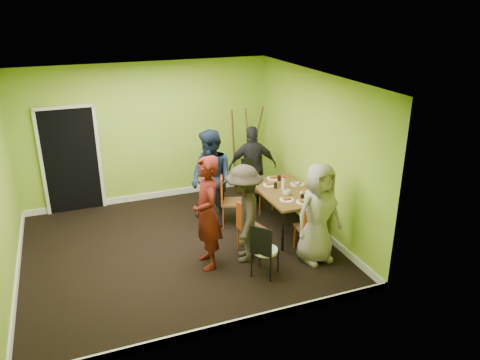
% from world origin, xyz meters
% --- Properties ---
extents(ground, '(5.00, 5.00, 0.00)m').
position_xyz_m(ground, '(0.00, 0.00, 0.00)').
color(ground, black).
rests_on(ground, ground).
extents(room_walls, '(5.04, 4.54, 2.82)m').
position_xyz_m(room_walls, '(-0.02, 0.04, 0.99)').
color(room_walls, '#97B12D').
rests_on(room_walls, ground).
extents(dining_table, '(0.90, 1.50, 0.75)m').
position_xyz_m(dining_table, '(1.98, -0.01, 0.70)').
color(dining_table, black).
rests_on(dining_table, ground).
extents(chair_left_far, '(0.50, 0.50, 0.96)m').
position_xyz_m(chair_left_far, '(1.06, 0.52, 0.54)').
color(chair_left_far, '#DE5514').
rests_on(chair_left_far, ground).
extents(chair_left_near, '(0.45, 0.44, 0.88)m').
position_xyz_m(chair_left_near, '(1.04, -0.52, 0.49)').
color(chair_left_near, '#DE5514').
rests_on(chair_left_near, ground).
extents(chair_back_end, '(0.57, 0.62, 1.05)m').
position_xyz_m(chair_back_end, '(1.80, 1.06, 0.74)').
color(chair_back_end, '#DE5514').
rests_on(chair_back_end, ground).
extents(chair_front_end, '(0.42, 0.42, 0.92)m').
position_xyz_m(chair_front_end, '(1.95, -0.94, 0.52)').
color(chair_front_end, '#DE5514').
rests_on(chair_front_end, ground).
extents(chair_bentwood, '(0.48, 0.48, 0.87)m').
position_xyz_m(chair_bentwood, '(0.98, -1.28, 0.48)').
color(chair_bentwood, black).
rests_on(chair_bentwood, ground).
extents(easel, '(0.73, 0.68, 1.82)m').
position_xyz_m(easel, '(2.01, 2.02, 0.90)').
color(easel, brown).
rests_on(easel, ground).
extents(plate_near_left, '(0.23, 0.23, 0.01)m').
position_xyz_m(plate_near_left, '(1.80, 0.33, 0.76)').
color(plate_near_left, white).
rests_on(plate_near_left, dining_table).
extents(plate_near_right, '(0.24, 0.24, 0.01)m').
position_xyz_m(plate_near_right, '(1.80, -0.37, 0.76)').
color(plate_near_right, white).
rests_on(plate_near_right, dining_table).
extents(plate_far_back, '(0.26, 0.26, 0.01)m').
position_xyz_m(plate_far_back, '(2.01, 0.60, 0.76)').
color(plate_far_back, white).
rests_on(plate_far_back, dining_table).
extents(plate_far_front, '(0.25, 0.25, 0.01)m').
position_xyz_m(plate_far_front, '(2.01, -0.56, 0.76)').
color(plate_far_front, white).
rests_on(plate_far_front, dining_table).
extents(plate_wall_back, '(0.25, 0.25, 0.01)m').
position_xyz_m(plate_wall_back, '(2.29, 0.18, 0.76)').
color(plate_wall_back, white).
rests_on(plate_wall_back, dining_table).
extents(plate_wall_front, '(0.23, 0.23, 0.01)m').
position_xyz_m(plate_wall_front, '(2.24, -0.26, 0.76)').
color(plate_wall_front, white).
rests_on(plate_wall_front, dining_table).
extents(thermos, '(0.06, 0.06, 0.22)m').
position_xyz_m(thermos, '(1.95, 0.07, 0.86)').
color(thermos, white).
rests_on(thermos, dining_table).
extents(blue_bottle, '(0.07, 0.07, 0.19)m').
position_xyz_m(blue_bottle, '(2.25, -0.34, 0.85)').
color(blue_bottle, blue).
rests_on(blue_bottle, dining_table).
extents(orange_bottle, '(0.03, 0.03, 0.08)m').
position_xyz_m(orange_bottle, '(1.95, 0.23, 0.79)').
color(orange_bottle, '#DE5514').
rests_on(orange_bottle, dining_table).
extents(glass_mid, '(0.06, 0.06, 0.10)m').
position_xyz_m(glass_mid, '(1.85, 0.17, 0.80)').
color(glass_mid, black).
rests_on(glass_mid, dining_table).
extents(glass_back, '(0.07, 0.07, 0.09)m').
position_xyz_m(glass_back, '(2.06, 0.48, 0.80)').
color(glass_back, black).
rests_on(glass_back, dining_table).
extents(glass_front, '(0.06, 0.06, 0.10)m').
position_xyz_m(glass_front, '(2.05, -0.45, 0.80)').
color(glass_front, black).
rests_on(glass_front, dining_table).
extents(cup_a, '(0.13, 0.13, 0.10)m').
position_xyz_m(cup_a, '(1.88, -0.20, 0.80)').
color(cup_a, white).
rests_on(cup_a, dining_table).
extents(cup_b, '(0.09, 0.09, 0.09)m').
position_xyz_m(cup_b, '(2.22, 0.08, 0.79)').
color(cup_b, white).
rests_on(cup_b, dining_table).
extents(person_standing, '(0.45, 0.67, 1.80)m').
position_xyz_m(person_standing, '(0.31, -0.66, 0.90)').
color(person_standing, '#56130E').
rests_on(person_standing, ground).
extents(person_left_far, '(0.95, 1.05, 1.78)m').
position_xyz_m(person_left_far, '(0.81, 0.67, 0.89)').
color(person_left_far, black).
rests_on(person_left_far, ground).
extents(person_left_near, '(0.92, 1.17, 1.59)m').
position_xyz_m(person_left_near, '(0.90, -0.70, 0.79)').
color(person_left_near, '#312821').
rests_on(person_left_near, ground).
extents(person_back_end, '(1.02, 0.59, 1.63)m').
position_xyz_m(person_back_end, '(1.82, 1.18, 0.82)').
color(person_back_end, black).
rests_on(person_back_end, ground).
extents(person_front_end, '(0.86, 0.62, 1.63)m').
position_xyz_m(person_front_end, '(1.96, -1.14, 0.82)').
color(person_front_end, gray).
rests_on(person_front_end, ground).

